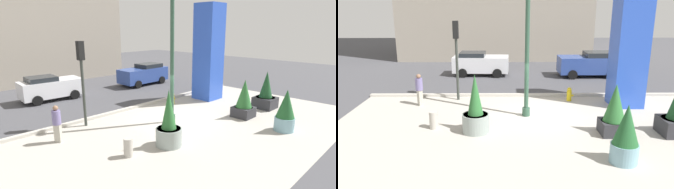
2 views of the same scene
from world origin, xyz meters
TOP-DOWN VIEW (x-y plane):
  - ground_plane at (0.00, 4.00)m, footprint 60.00×60.00m
  - plaza_pavement at (0.00, -2.00)m, footprint 18.00×10.00m
  - curb_strip at (0.00, 3.12)m, footprint 18.00×0.24m
  - lamp_post at (-0.48, -0.16)m, footprint 0.44×0.44m
  - art_pillar_blue at (4.71, 1.48)m, footprint 1.52×1.52m
  - potted_plant_near_left at (-2.67, -2.13)m, footprint 1.10×1.10m
  - potted_plant_near_right at (2.88, -2.41)m, footprint 1.04×1.04m
  - potted_plant_mid_plaza at (2.44, -4.85)m, footprint 0.93×0.93m
  - potted_plant_curbside at (5.36, -2.46)m, footprint 1.20×1.20m
  - fire_hydrant at (2.01, 2.22)m, footprint 0.36×0.26m
  - concrete_bollard at (-4.47, -1.73)m, footprint 0.36×0.36m
  - traffic_light_corner at (-3.99, 2.49)m, footprint 0.28×0.42m
  - car_curb_east at (4.64, 8.26)m, footprint 4.35×2.10m
  - car_curb_west at (-3.19, 8.77)m, footprint 4.02×2.14m
  - pedestrian_by_curb at (-5.82, 1.50)m, footprint 0.50×0.50m

SIDE VIEW (x-z plane):
  - ground_plane at x=0.00m, z-range 0.00..0.00m
  - plaza_pavement at x=0.00m, z-range -0.01..0.01m
  - curb_strip at x=0.00m, z-range 0.00..0.16m
  - fire_hydrant at x=2.01m, z-range -0.01..0.74m
  - concrete_bollard at x=-4.47m, z-range 0.00..0.75m
  - car_curb_west at x=-3.19m, z-range 0.03..1.70m
  - potted_plant_near_left at x=-2.67m, z-range -0.33..2.10m
  - car_curb_east at x=4.64m, z-range 0.02..1.78m
  - potted_plant_curbside at x=5.36m, z-range -0.24..2.04m
  - pedestrian_by_curb at x=-5.82m, z-range 0.09..1.75m
  - potted_plant_near_right at x=2.88m, z-range -0.09..2.02m
  - potted_plant_mid_plaza at x=2.44m, z-range -0.04..1.99m
  - traffic_light_corner at x=-3.99m, z-range 0.76..4.99m
  - art_pillar_blue at x=4.71m, z-range 0.00..6.37m
  - lamp_post at x=-0.48m, z-range -0.09..7.59m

